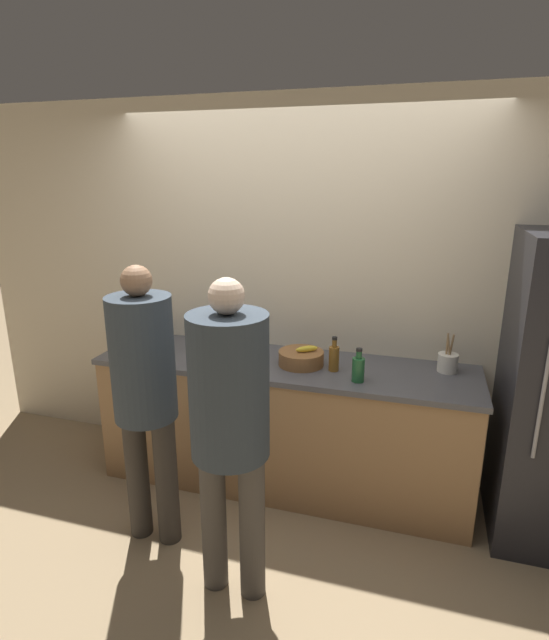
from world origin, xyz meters
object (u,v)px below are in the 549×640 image
Objects in this scene: bottle_green at (358,368)px; person_center at (230,414)px; cup_black at (168,347)px; bottle_amber at (334,357)px; utensil_crock at (448,362)px; person_left at (145,385)px; fruit_bowl at (301,358)px.

person_center is at bearing -121.30° from bottle_green.
bottle_green reaches higher than cup_black.
person_center is 0.99m from bottle_amber.
utensil_crock is 2.75× the size of cup_black.
cup_black is (-1.84, -0.21, -0.02)m from utensil_crock.
person_left is at bearing -70.92° from cup_black.
person_center is at bearing -47.87° from cup_black.
person_left reaches higher than utensil_crock.
bottle_green is 1.33m from cup_black.
bottle_green is (1.09, 0.58, 0.00)m from person_left.
fruit_bowl is 3.25× the size of cup_black.
person_left is 5.60× the size of fruit_bowl.
fruit_bowl is 1.41× the size of bottle_green.
person_center reaches higher than cup_black.
person_left is 18.22× the size of cup_black.
person_left reaches higher than bottle_amber.
bottle_amber is at bearing -9.15° from fruit_bowl.
person_center reaches higher than utensil_crock.
utensil_crock is at bearing 9.81° from fruit_bowl.
bottle_amber is (0.32, 0.94, -0.02)m from person_center.
utensil_crock reaches higher than bottle_green.
fruit_bowl is at bearing 170.85° from bottle_amber.
bottle_green is 2.31× the size of cup_black.
person_left is 1.02m from fruit_bowl.
fruit_bowl is at bearing 3.17° from cup_black.
utensil_crock is at bearing 31.67° from bottle_green.
utensil_crock reaches higher than cup_black.
utensil_crock is 1.19× the size of bottle_green.
cup_black is at bearing -176.83° from fruit_bowl.
fruit_bowl is at bearing 157.50° from bottle_green.
person_left is 1.24m from bottle_green.
utensil_crock is 0.71m from bottle_amber.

